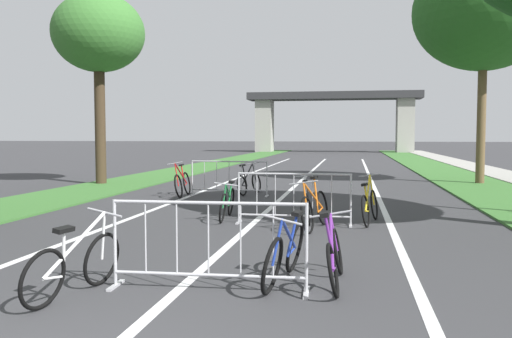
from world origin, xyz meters
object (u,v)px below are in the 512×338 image
(crowd_barrier_nearest, at_px, (208,246))
(bicycle_orange_6, at_px, (315,209))
(tree_left_maple_mid, at_px, (98,35))
(bicycle_green_2, at_px, (227,203))
(bicycle_purple_1, at_px, (335,256))
(crowd_barrier_third, at_px, (229,179))
(bicycle_yellow_4, at_px, (370,205))
(bicycle_blue_7, at_px, (285,253))
(bicycle_red_0, at_px, (183,183))
(bicycle_black_5, at_px, (249,183))
(tree_right_pine_far, at_px, (484,11))
(crowd_barrier_second, at_px, (294,199))
(bicycle_silver_3, at_px, (308,204))
(bicycle_white_8, at_px, (75,265))

(crowd_barrier_nearest, distance_m, bicycle_orange_6, 4.42)
(tree_left_maple_mid, relative_size, bicycle_green_2, 4.02)
(crowd_barrier_nearest, relative_size, bicycle_purple_1, 1.43)
(crowd_barrier_third, bearing_deg, crowd_barrier_nearest, -78.34)
(bicycle_yellow_4, xyz_separation_m, bicycle_blue_7, (-1.16, -4.72, -0.00))
(bicycle_red_0, height_order, bicycle_yellow_4, bicycle_red_0)
(bicycle_yellow_4, xyz_separation_m, bicycle_orange_6, (-1.06, -0.86, 0.02))
(bicycle_black_5, distance_m, bicycle_blue_7, 9.90)
(tree_right_pine_far, relative_size, crowd_barrier_second, 3.62)
(tree_right_pine_far, bearing_deg, bicycle_yellow_4, -113.92)
(bicycle_silver_3, distance_m, bicycle_white_8, 6.08)
(bicycle_silver_3, bearing_deg, bicycle_blue_7, -93.13)
(crowd_barrier_nearest, height_order, bicycle_blue_7, crowd_barrier_nearest)
(tree_left_maple_mid, height_order, bicycle_blue_7, tree_left_maple_mid)
(crowd_barrier_second, relative_size, bicycle_white_8, 1.45)
(bicycle_black_5, bearing_deg, bicycle_white_8, -76.21)
(tree_right_pine_far, distance_m, crowd_barrier_third, 11.39)
(crowd_barrier_second, height_order, bicycle_purple_1, crowd_barrier_second)
(bicycle_silver_3, bearing_deg, tree_left_maple_mid, 134.47)
(bicycle_red_0, relative_size, bicycle_black_5, 0.98)
(bicycle_yellow_4, distance_m, bicycle_blue_7, 4.86)
(tree_right_pine_far, xyz_separation_m, bicycle_white_8, (-7.69, -15.38, -5.93))
(bicycle_purple_1, distance_m, bicycle_yellow_4, 4.74)
(crowd_barrier_third, height_order, bicycle_orange_6, crowd_barrier_third)
(crowd_barrier_third, xyz_separation_m, bicycle_purple_1, (3.41, -9.07, -0.17))
(bicycle_silver_3, bearing_deg, bicycle_white_8, -114.98)
(bicycle_blue_7, bearing_deg, crowd_barrier_third, -64.78)
(crowd_barrier_third, xyz_separation_m, bicycle_white_8, (0.57, -10.07, -0.16))
(bicycle_black_5, xyz_separation_m, bicycle_blue_7, (2.31, -9.63, 0.01))
(bicycle_purple_1, height_order, bicycle_white_8, bicycle_white_8)
(crowd_barrier_third, bearing_deg, tree_right_pine_far, 32.71)
(tree_right_pine_far, xyz_separation_m, bicycle_silver_3, (-5.56, -9.69, -5.93))
(bicycle_silver_3, xyz_separation_m, bicycle_yellow_4, (1.27, 0.01, 0.01))
(tree_left_maple_mid, bearing_deg, bicycle_orange_6, -43.58)
(bicycle_purple_1, bearing_deg, bicycle_green_2, 118.59)
(tree_right_pine_far, xyz_separation_m, bicycle_yellow_4, (-4.29, -9.67, -5.92))
(crowd_barrier_nearest, height_order, bicycle_purple_1, crowd_barrier_nearest)
(crowd_barrier_nearest, bearing_deg, tree_left_maple_mid, 121.17)
(tree_left_maple_mid, relative_size, tree_right_pine_far, 0.82)
(tree_left_maple_mid, bearing_deg, bicycle_black_5, -20.24)
(tree_right_pine_far, bearing_deg, tree_left_maple_mid, -169.41)
(crowd_barrier_nearest, height_order, bicycle_yellow_4, crowd_barrier_nearest)
(crowd_barrier_second, bearing_deg, bicycle_silver_3, 57.40)
(bicycle_green_2, relative_size, bicycle_black_5, 1.01)
(bicycle_orange_6, bearing_deg, bicycle_white_8, 76.01)
(bicycle_yellow_4, bearing_deg, tree_right_pine_far, 77.49)
(tree_right_pine_far, xyz_separation_m, bicycle_purple_1, (-4.85, -14.38, -5.94))
(crowd_barrier_third, distance_m, bicycle_blue_7, 9.51)
(bicycle_silver_3, distance_m, bicycle_blue_7, 4.71)
(tree_left_maple_mid, height_order, bicycle_white_8, tree_left_maple_mid)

